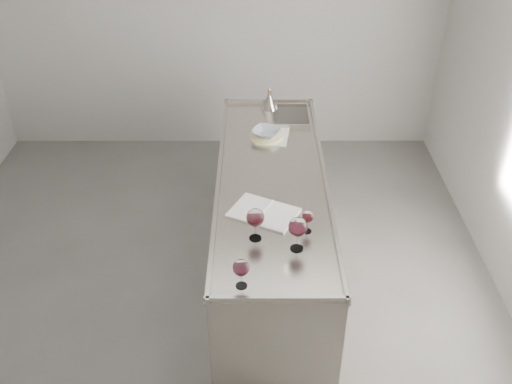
{
  "coord_description": "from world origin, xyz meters",
  "views": [
    {
      "loc": [
        0.38,
        -3.02,
        3.09
      ],
      "look_at": [
        0.39,
        0.0,
        1.02
      ],
      "focal_mm": 40.0,
      "sensor_mm": 36.0,
      "label": 1
    }
  ],
  "objects_px": {
    "counter": "(271,230)",
    "ceramic_bowl": "(266,132)",
    "wine_glass_left": "(241,268)",
    "notebook": "(264,212)",
    "wine_funnel": "(269,102)",
    "wine_glass_middle": "(255,218)",
    "wine_glass_right": "(298,228)",
    "wine_glass_small": "(308,217)"
  },
  "relations": [
    {
      "from": "notebook",
      "to": "ceramic_bowl",
      "type": "bearing_deg",
      "value": 114.81
    },
    {
      "from": "counter",
      "to": "ceramic_bowl",
      "type": "relative_size",
      "value": 11.59
    },
    {
      "from": "wine_glass_left",
      "to": "notebook",
      "type": "height_order",
      "value": "wine_glass_left"
    },
    {
      "from": "wine_glass_right",
      "to": "ceramic_bowl",
      "type": "relative_size",
      "value": 1.05
    },
    {
      "from": "wine_glass_right",
      "to": "notebook",
      "type": "relative_size",
      "value": 0.45
    },
    {
      "from": "wine_glass_left",
      "to": "wine_glass_right",
      "type": "xyz_separation_m",
      "value": [
        0.32,
        0.31,
        0.03
      ]
    },
    {
      "from": "wine_glass_middle",
      "to": "wine_glass_small",
      "type": "distance_m",
      "value": 0.32
    },
    {
      "from": "wine_glass_middle",
      "to": "wine_funnel",
      "type": "distance_m",
      "value": 1.76
    },
    {
      "from": "notebook",
      "to": "wine_glass_right",
      "type": "bearing_deg",
      "value": -34.79
    },
    {
      "from": "notebook",
      "to": "wine_funnel",
      "type": "xyz_separation_m",
      "value": [
        0.07,
        1.5,
        0.06
      ]
    },
    {
      "from": "wine_glass_small",
      "to": "wine_glass_left",
      "type": "bearing_deg",
      "value": -129.27
    },
    {
      "from": "wine_glass_left",
      "to": "ceramic_bowl",
      "type": "bearing_deg",
      "value": 84.42
    },
    {
      "from": "wine_glass_middle",
      "to": "wine_glass_right",
      "type": "xyz_separation_m",
      "value": [
        0.24,
        -0.1,
        0.01
      ]
    },
    {
      "from": "counter",
      "to": "wine_funnel",
      "type": "xyz_separation_m",
      "value": [
        0.0,
        1.08,
        0.53
      ]
    },
    {
      "from": "counter",
      "to": "wine_glass_right",
      "type": "xyz_separation_m",
      "value": [
        0.13,
        -0.77,
        0.62
      ]
    },
    {
      "from": "wine_glass_left",
      "to": "wine_glass_right",
      "type": "distance_m",
      "value": 0.44
    },
    {
      "from": "wine_glass_right",
      "to": "counter",
      "type": "bearing_deg",
      "value": 99.38
    },
    {
      "from": "counter",
      "to": "wine_glass_left",
      "type": "height_order",
      "value": "wine_glass_left"
    },
    {
      "from": "counter",
      "to": "wine_funnel",
      "type": "distance_m",
      "value": 1.2
    },
    {
      "from": "wine_glass_left",
      "to": "wine_glass_right",
      "type": "relative_size",
      "value": 0.81
    },
    {
      "from": "counter",
      "to": "wine_glass_right",
      "type": "relative_size",
      "value": 11.03
    },
    {
      "from": "wine_glass_middle",
      "to": "wine_glass_right",
      "type": "height_order",
      "value": "wine_glass_right"
    },
    {
      "from": "ceramic_bowl",
      "to": "wine_funnel",
      "type": "xyz_separation_m",
      "value": [
        0.03,
        0.51,
        0.02
      ]
    },
    {
      "from": "wine_glass_right",
      "to": "wine_glass_middle",
      "type": "bearing_deg",
      "value": 158.22
    },
    {
      "from": "notebook",
      "to": "wine_funnel",
      "type": "distance_m",
      "value": 1.5
    },
    {
      "from": "wine_glass_right",
      "to": "wine_funnel",
      "type": "distance_m",
      "value": 1.85
    },
    {
      "from": "counter",
      "to": "wine_glass_right",
      "type": "bearing_deg",
      "value": -80.62
    },
    {
      "from": "wine_glass_left",
      "to": "wine_glass_middle",
      "type": "height_order",
      "value": "wine_glass_middle"
    },
    {
      "from": "counter",
      "to": "wine_glass_middle",
      "type": "xyz_separation_m",
      "value": [
        -0.12,
        -0.67,
        0.62
      ]
    },
    {
      "from": "wine_glass_right",
      "to": "wine_glass_small",
      "type": "relative_size",
      "value": 1.46
    },
    {
      "from": "wine_glass_small",
      "to": "counter",
      "type": "bearing_deg",
      "value": 108.13
    },
    {
      "from": "wine_glass_middle",
      "to": "wine_glass_right",
      "type": "distance_m",
      "value": 0.26
    },
    {
      "from": "wine_glass_small",
      "to": "ceramic_bowl",
      "type": "bearing_deg",
      "value": 100.96
    },
    {
      "from": "wine_glass_small",
      "to": "ceramic_bowl",
      "type": "relative_size",
      "value": 0.72
    },
    {
      "from": "counter",
      "to": "ceramic_bowl",
      "type": "xyz_separation_m",
      "value": [
        -0.03,
        0.57,
        0.51
      ]
    },
    {
      "from": "wine_glass_middle",
      "to": "wine_funnel",
      "type": "height_order",
      "value": "same"
    },
    {
      "from": "ceramic_bowl",
      "to": "wine_funnel",
      "type": "relative_size",
      "value": 0.99
    },
    {
      "from": "wine_funnel",
      "to": "wine_glass_left",
      "type": "bearing_deg",
      "value": -95.16
    },
    {
      "from": "counter",
      "to": "wine_glass_small",
      "type": "xyz_separation_m",
      "value": [
        0.2,
        -0.6,
        0.57
      ]
    },
    {
      "from": "wine_glass_middle",
      "to": "ceramic_bowl",
      "type": "relative_size",
      "value": 1.01
    },
    {
      "from": "wine_funnel",
      "to": "notebook",
      "type": "bearing_deg",
      "value": -92.54
    },
    {
      "from": "notebook",
      "to": "ceramic_bowl",
      "type": "distance_m",
      "value": 0.99
    }
  ]
}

